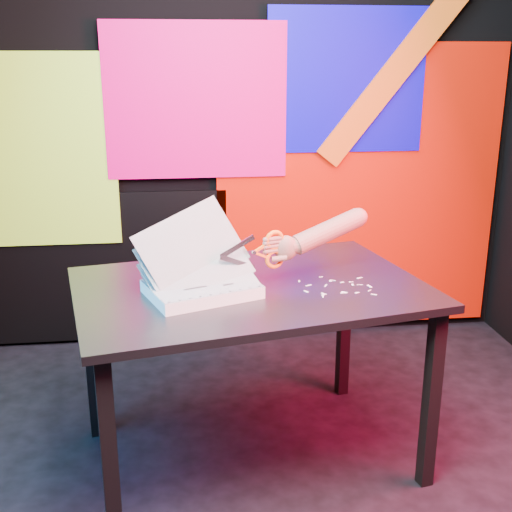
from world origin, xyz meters
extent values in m
cube|color=black|center=(0.00, 0.00, 0.00)|extent=(3.00, 3.00, 0.01)
cube|color=black|center=(0.00, 1.50, 1.35)|extent=(3.00, 0.01, 2.70)
cube|color=#BC1103|center=(0.65, 1.47, 0.85)|extent=(1.60, 0.02, 1.60)
cube|color=#0800CD|center=(0.55, 1.46, 1.45)|extent=(0.85, 0.02, 0.75)
cube|color=#E10067|center=(-0.25, 1.45, 1.35)|extent=(0.95, 0.02, 0.80)
cube|color=#A6F331|center=(-1.05, 1.46, 1.10)|extent=(0.75, 0.02, 1.00)
cube|color=#D55011|center=(0.85, 1.44, 1.55)|extent=(0.91, 0.02, 1.11)
cube|color=black|center=(-0.75, 1.47, 0.45)|extent=(1.30, 0.02, 0.85)
cube|color=black|center=(-0.60, -0.21, 0.36)|extent=(0.06, 0.06, 0.72)
cube|color=black|center=(-0.74, 0.52, 0.36)|extent=(0.06, 0.06, 0.72)
cube|color=black|center=(0.55, 0.02, 0.36)|extent=(0.06, 0.06, 0.72)
cube|color=black|center=(0.40, 0.75, 0.36)|extent=(0.06, 0.06, 0.72)
cube|color=black|center=(-0.10, 0.27, 0.73)|extent=(1.43, 1.10, 0.03)
cube|color=silver|center=(-0.28, 0.19, 0.77)|extent=(0.44, 0.39, 0.04)
cube|color=silver|center=(-0.28, 0.19, 0.79)|extent=(0.44, 0.39, 0.00)
cube|color=silver|center=(-0.28, 0.19, 0.80)|extent=(0.44, 0.37, 0.11)
cube|color=silver|center=(-0.29, 0.20, 0.82)|extent=(0.44, 0.35, 0.20)
cube|color=silver|center=(-0.30, 0.22, 0.87)|extent=(0.44, 0.31, 0.28)
cube|color=silver|center=(-0.31, 0.23, 0.92)|extent=(0.43, 0.26, 0.33)
cylinder|color=black|center=(-0.40, 0.01, 0.80)|extent=(0.01, 0.01, 0.00)
cylinder|color=black|center=(-0.36, 0.02, 0.80)|extent=(0.01, 0.01, 0.00)
cylinder|color=black|center=(-0.33, 0.04, 0.80)|extent=(0.01, 0.01, 0.00)
cylinder|color=black|center=(-0.29, 0.05, 0.80)|extent=(0.01, 0.01, 0.00)
cylinder|color=black|center=(-0.26, 0.06, 0.80)|extent=(0.01, 0.01, 0.00)
cylinder|color=black|center=(-0.22, 0.08, 0.80)|extent=(0.01, 0.01, 0.00)
cylinder|color=black|center=(-0.19, 0.09, 0.80)|extent=(0.01, 0.01, 0.00)
cylinder|color=black|center=(-0.15, 0.10, 0.80)|extent=(0.01, 0.01, 0.00)
cylinder|color=black|center=(-0.12, 0.11, 0.80)|extent=(0.01, 0.01, 0.00)
cylinder|color=black|center=(-0.08, 0.13, 0.80)|extent=(0.01, 0.01, 0.00)
cylinder|color=black|center=(-0.48, 0.25, 0.80)|extent=(0.01, 0.01, 0.00)
cylinder|color=black|center=(-0.45, 0.26, 0.80)|extent=(0.01, 0.01, 0.00)
cylinder|color=black|center=(-0.41, 0.27, 0.80)|extent=(0.01, 0.01, 0.00)
cylinder|color=black|center=(-0.38, 0.28, 0.80)|extent=(0.01, 0.01, 0.00)
cylinder|color=black|center=(-0.34, 0.30, 0.80)|extent=(0.01, 0.01, 0.00)
cylinder|color=black|center=(-0.31, 0.31, 0.80)|extent=(0.01, 0.01, 0.00)
cylinder|color=black|center=(-0.27, 0.32, 0.80)|extent=(0.01, 0.01, 0.00)
cylinder|color=black|center=(-0.24, 0.34, 0.80)|extent=(0.01, 0.01, 0.00)
cylinder|color=black|center=(-0.20, 0.35, 0.80)|extent=(0.01, 0.01, 0.00)
cylinder|color=black|center=(-0.17, 0.36, 0.80)|extent=(0.01, 0.01, 0.00)
cube|color=black|center=(-0.38, 0.20, 0.80)|extent=(0.07, 0.03, 0.00)
cube|color=black|center=(-0.27, 0.22, 0.80)|extent=(0.05, 0.03, 0.00)
cube|color=black|center=(-0.31, 0.14, 0.80)|extent=(0.09, 0.04, 0.00)
cube|color=black|center=(-0.19, 0.16, 0.80)|extent=(0.04, 0.02, 0.00)
cube|color=silver|center=(-0.15, 0.23, 0.91)|extent=(0.14, 0.05, 0.08)
cube|color=silver|center=(-0.15, 0.23, 0.86)|extent=(0.14, 0.05, 0.08)
cylinder|color=silver|center=(-0.09, 0.25, 0.88)|extent=(0.02, 0.02, 0.02)
cube|color=orange|center=(-0.06, 0.26, 0.87)|extent=(0.05, 0.03, 0.03)
cube|color=orange|center=(-0.06, 0.26, 0.90)|extent=(0.05, 0.03, 0.03)
torus|color=orange|center=(-0.01, 0.28, 0.92)|extent=(0.08, 0.04, 0.08)
torus|color=orange|center=(-0.01, 0.28, 0.85)|extent=(0.08, 0.04, 0.08)
ellipsoid|color=#92574B|center=(0.04, 0.29, 0.88)|extent=(0.09, 0.05, 0.10)
cylinder|color=#92574B|center=(-0.01, 0.28, 0.88)|extent=(0.07, 0.04, 0.02)
cylinder|color=#92574B|center=(-0.01, 0.28, 0.90)|extent=(0.07, 0.04, 0.02)
cylinder|color=#92574B|center=(-0.01, 0.28, 0.91)|extent=(0.06, 0.04, 0.02)
cylinder|color=#92574B|center=(-0.01, 0.28, 0.93)|extent=(0.06, 0.03, 0.02)
cylinder|color=#92574B|center=(0.01, 0.27, 0.85)|extent=(0.06, 0.03, 0.03)
cylinder|color=#92574B|center=(0.08, 0.30, 0.89)|extent=(0.07, 0.08, 0.06)
cylinder|color=#92574B|center=(0.21, 0.35, 0.93)|extent=(0.31, 0.17, 0.16)
sphere|color=#92574B|center=(0.34, 0.39, 0.97)|extent=(0.07, 0.07, 0.07)
cube|color=silver|center=(0.16, 0.13, 0.75)|extent=(0.02, 0.02, 0.00)
cube|color=silver|center=(0.23, 0.28, 0.75)|extent=(0.02, 0.01, 0.00)
cube|color=silver|center=(0.19, 0.33, 0.75)|extent=(0.02, 0.01, 0.00)
cube|color=silver|center=(0.28, 0.14, 0.75)|extent=(0.02, 0.01, 0.00)
cube|color=silver|center=(0.15, 0.12, 0.75)|extent=(0.01, 0.02, 0.00)
cube|color=silver|center=(0.34, 0.20, 0.75)|extent=(0.02, 0.03, 0.00)
cube|color=silver|center=(0.12, 0.24, 0.75)|extent=(0.03, 0.02, 0.00)
cube|color=silver|center=(0.16, 0.15, 0.75)|extent=(0.02, 0.02, 0.00)
cube|color=silver|center=(0.10, 0.18, 0.75)|extent=(0.02, 0.02, 0.00)
cube|color=silver|center=(0.31, 0.22, 0.75)|extent=(0.02, 0.01, 0.00)
cube|color=silver|center=(0.29, 0.26, 0.75)|extent=(0.02, 0.01, 0.00)
cube|color=silver|center=(0.18, 0.23, 0.75)|extent=(0.02, 0.03, 0.00)
cube|color=silver|center=(0.33, 0.30, 0.75)|extent=(0.03, 0.02, 0.00)
cube|color=silver|center=(0.25, 0.26, 0.75)|extent=(0.02, 0.01, 0.00)
cube|color=silver|center=(0.33, 0.16, 0.75)|extent=(0.02, 0.02, 0.00)
cube|color=silver|center=(0.09, 0.29, 0.75)|extent=(0.01, 0.02, 0.00)
cube|color=silver|center=(0.29, 0.23, 0.75)|extent=(0.01, 0.02, 0.00)
cube|color=silver|center=(0.34, 0.12, 0.75)|extent=(0.02, 0.02, 0.00)
cube|color=silver|center=(0.23, 0.15, 0.75)|extent=(0.03, 0.01, 0.00)
cube|color=silver|center=(0.22, 0.28, 0.75)|extent=(0.02, 0.02, 0.00)
cube|color=silver|center=(0.23, 0.15, 0.75)|extent=(0.02, 0.01, 0.00)
camera|label=1|loc=(-0.34, -1.99, 1.57)|focal=45.00mm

